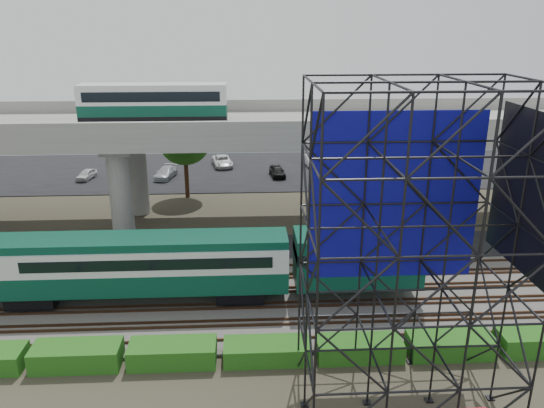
{
  "coord_description": "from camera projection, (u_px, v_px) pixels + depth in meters",
  "views": [
    {
      "loc": [
        0.01,
        -28.5,
        17.2
      ],
      "look_at": [
        1.82,
        6.0,
        5.29
      ],
      "focal_mm": 35.0,
      "sensor_mm": 36.0,
      "label": 1
    }
  ],
  "objects": [
    {
      "name": "trees",
      "position": [
        191.0,
        164.0,
        45.73
      ],
      "size": [
        40.94,
        16.94,
        7.69
      ],
      "color": "#382314",
      "rests_on": "ground"
    },
    {
      "name": "commuter_train",
      "position": [
        170.0,
        263.0,
        33.22
      ],
      "size": [
        29.3,
        3.06,
        4.3
      ],
      "color": "black",
      "rests_on": "rail_tracks"
    },
    {
      "name": "scaffold_tower",
      "position": [
        412.0,
        259.0,
        22.89
      ],
      "size": [
        9.36,
        6.36,
        15.0
      ],
      "color": "black",
      "rests_on": "ground"
    },
    {
      "name": "overpass",
      "position": [
        238.0,
        134.0,
        44.91
      ],
      "size": [
        80.0,
        12.0,
        12.4
      ],
      "color": "#9E9B93",
      "rests_on": "ground"
    },
    {
      "name": "hedge_strip",
      "position": [
        267.0,
        350.0,
        28.32
      ],
      "size": [
        34.6,
        1.8,
        1.2
      ],
      "color": "#165012",
      "rests_on": "ground"
    },
    {
      "name": "harbor_water",
      "position": [
        245.0,
        134.0,
        85.38
      ],
      "size": [
        140.0,
        40.0,
        0.03
      ],
      "primitive_type": "cube",
      "color": "slate",
      "rests_on": "ground"
    },
    {
      "name": "suv",
      "position": [
        152.0,
        245.0,
        40.94
      ],
      "size": [
        6.06,
        4.6,
        1.53
      ],
      "primitive_type": "imported",
      "rotation": [
        0.0,
        0.0,
        2.0
      ],
      "color": "black",
      "rests_on": "service_road"
    },
    {
      "name": "service_road",
      "position": [
        246.0,
        248.0,
        42.41
      ],
      "size": [
        90.0,
        5.0,
        0.08
      ],
      "primitive_type": "cube",
      "color": "black",
      "rests_on": "ground"
    },
    {
      "name": "parking_lot",
      "position": [
        245.0,
        170.0,
        64.6
      ],
      "size": [
        90.0,
        18.0,
        0.08
      ],
      "primitive_type": "cube",
      "color": "black",
      "rests_on": "ground"
    },
    {
      "name": "ballast_bed",
      "position": [
        247.0,
        300.0,
        34.37
      ],
      "size": [
        90.0,
        12.0,
        0.2
      ],
      "primitive_type": "cube",
      "color": "slate",
      "rests_on": "ground"
    },
    {
      "name": "rail_tracks",
      "position": [
        247.0,
        298.0,
        34.31
      ],
      "size": [
        90.0,
        9.52,
        0.16
      ],
      "color": "#472D1E",
      "rests_on": "ballast_bed"
    },
    {
      "name": "ground",
      "position": [
        248.0,
        318.0,
        32.51
      ],
      "size": [
        140.0,
        140.0,
        0.0
      ],
      "primitive_type": "plane",
      "color": "#474233",
      "rests_on": "ground"
    },
    {
      "name": "parked_cars",
      "position": [
        259.0,
        166.0,
        64.19
      ],
      "size": [
        39.47,
        9.81,
        1.31
      ],
      "color": "silver",
      "rests_on": "parking_lot"
    }
  ]
}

